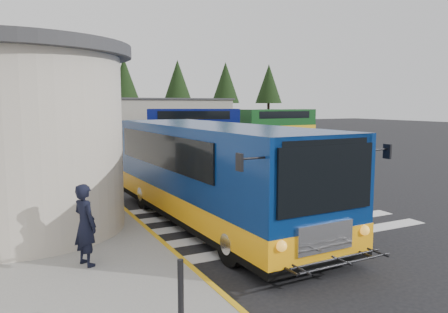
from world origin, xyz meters
name	(u,v)px	position (x,y,z in m)	size (l,w,h in m)	color
ground	(260,210)	(0.00, 0.00, 0.00)	(140.00, 140.00, 0.00)	black
curb_strip	(109,197)	(-4.05, 4.00, 0.08)	(0.12, 34.00, 0.16)	yellow
crosswalk	(260,218)	(-0.50, -0.80, 0.01)	(8.00, 5.35, 0.01)	silver
depot_building	(125,115)	(6.00, 42.00, 2.11)	(26.40, 8.40, 4.20)	gray
tree_line	(112,80)	(6.29, 50.00, 6.77)	(58.40, 4.40, 10.00)	black
transit_bus	(214,177)	(-2.04, -0.80, 1.37)	(3.71, 10.27, 2.87)	navy
pedestrian_a	(85,225)	(-5.94, -2.88, 1.00)	(0.62, 0.41, 1.70)	black
pedestrian_b	(64,199)	(-6.07, -0.56, 1.09)	(0.92, 0.71, 1.89)	black
bollard	(181,296)	(-5.16, -6.26, 0.70)	(0.09, 0.09, 1.09)	black
far_bus_a	(194,121)	(11.11, 32.18, 1.66)	(10.19, 6.24, 2.55)	#071058
far_bus_b	(278,120)	(22.38, 32.53, 1.59)	(9.58, 3.07, 2.44)	#114218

